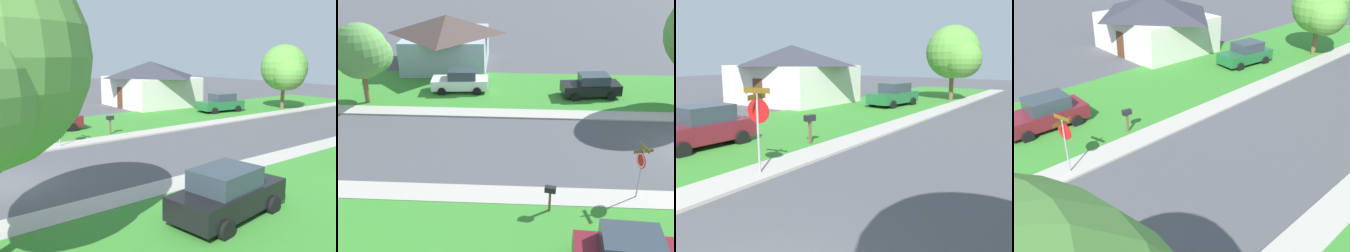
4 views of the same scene
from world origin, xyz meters
The scene contains 9 objects.
sidewalk_east centered at (4.70, 12.00, 0.05)m, with size 1.40×56.00×0.10m, color #ADA89E.
lawn_east centered at (9.40, 12.00, 0.04)m, with size 8.00×56.00×0.08m, color #38842D.
sidewalk_west centered at (-4.70, 12.00, 0.05)m, with size 1.40×56.00×0.10m, color #ADA89E.
stop_sign_far_corner centered at (-4.53, 4.56, 1.89)m, with size 0.90×0.90×2.77m.
car_black_far_down_street centered at (8.26, 4.88, 0.87)m, with size 2.43×4.49×1.76m.
car_white_across_road centered at (8.86, 14.81, 0.87)m, with size 2.30×4.43×1.76m.
tree_sidewalk_mid centered at (6.28, 21.02, 3.72)m, with size 4.12×3.83×5.77m.
house_right_setback centered at (15.88, 17.10, 2.38)m, with size 9.39×8.25×4.60m.
mailbox centered at (-5.74, 8.57, 1.01)m, with size 0.33×0.52×1.31m.
Camera 2 is at (-19.79, 9.67, 10.93)m, focal length 42.10 mm.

